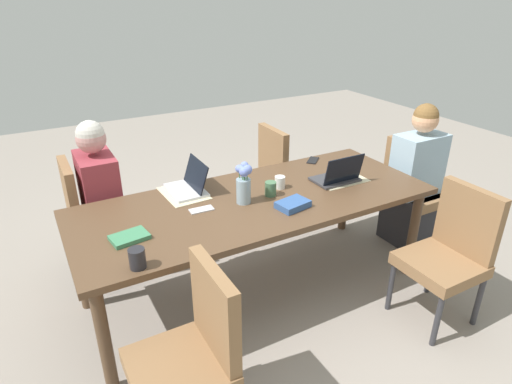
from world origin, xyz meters
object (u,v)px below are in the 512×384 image
coffee_mug_near_left (280,182)px  coffee_mug_centre_left (137,258)px  person_near_left_mid (103,210)px  chair_near_right_mid (284,170)px  laptop_near_left_mid (189,185)px  phone_black (313,160)px  laptop_head_left_left_near (338,176)px  phone_silver (202,210)px  person_head_left_left_near (414,184)px  dining_table (256,208)px  chair_far_right_near (193,348)px  coffee_mug_near_right (270,189)px  chair_head_left_left_near (412,182)px  book_red_cover (293,204)px  chair_near_left_mid (91,213)px  flower_vase (244,182)px  book_blue_cover (130,237)px  chair_far_left_far (451,249)px

coffee_mug_near_left → coffee_mug_centre_left: size_ratio=0.81×
person_near_left_mid → chair_near_right_mid: person_near_left_mid is taller
laptop_near_left_mid → phone_black: 1.08m
laptop_head_left_left_near → phone_silver: laptop_head_left_left_near is taller
person_head_left_left_near → laptop_near_left_mid: 1.86m
laptop_head_left_left_near → coffee_mug_near_left: bearing=-15.4°
dining_table → chair_near_right_mid: (-0.73, -0.80, -0.16)m
dining_table → phone_silver: (0.38, -0.02, 0.07)m
dining_table → chair_far_right_near: (0.78, 0.81, -0.16)m
chair_far_right_near → coffee_mug_near_right: size_ratio=9.24×
chair_head_left_left_near → book_red_cover: 1.43m
phone_silver → book_red_cover: bearing=-22.3°
chair_near_left_mid → coffee_mug_near_right: chair_near_left_mid is taller
laptop_head_left_left_near → person_head_left_left_near: bearing=-179.6°
person_near_left_mid → flower_vase: (-0.77, 0.74, 0.34)m
laptop_near_left_mid → book_red_cover: size_ratio=1.60×
chair_near_left_mid → laptop_head_left_left_near: 1.81m
dining_table → phone_black: 0.84m
dining_table → coffee_mug_near_left: bearing=-162.8°
chair_near_left_mid → book_blue_cover: chair_near_left_mid is taller
laptop_near_left_mid → coffee_mug_near_right: bearing=143.9°
dining_table → person_near_left_mid: size_ratio=1.99×
person_near_left_mid → laptop_near_left_mid: (-0.53, 0.40, 0.24)m
chair_head_left_left_near → phone_black: bearing=-23.9°
dining_table → chair_far_left_far: 1.26m
flower_vase → phone_black: size_ratio=1.85×
chair_far_right_near → coffee_mug_near_left: (-1.01, -0.89, 0.27)m
chair_head_left_left_near → laptop_head_left_left_near: laptop_head_left_left_near is taller
dining_table → phone_silver: phone_silver is taller
dining_table → chair_far_left_far: (-0.94, 0.82, -0.16)m
book_red_cover → coffee_mug_centre_left: bearing=-0.6°
book_red_cover → book_blue_cover: book_red_cover is taller
chair_far_left_far → coffee_mug_centre_left: (1.83, -0.43, 0.28)m
flower_vase → laptop_head_left_left_near: (-0.74, 0.04, -0.10)m
dining_table → chair_near_left_mid: 1.24m
person_head_left_left_near → person_near_left_mid: same height
chair_head_left_left_near → coffee_mug_centre_left: bearing=10.1°
laptop_head_left_left_near → coffee_mug_centre_left: (1.53, 0.35, 0.01)m
phone_silver → chair_near_left_mid: bearing=129.2°
flower_vase → coffee_mug_near_right: (-0.21, -0.01, -0.09)m
laptop_near_left_mid → dining_table: bearing=135.8°
flower_vase → coffee_mug_centre_left: bearing=25.9°
chair_head_left_left_near → chair_near_left_mid: bearing=-16.9°
phone_black → phone_silver: bearing=-24.1°
chair_far_left_far → book_red_cover: chair_far_left_far is taller
laptop_head_left_left_near → chair_near_right_mid: bearing=-95.9°
chair_far_left_far → person_near_left_mid: bearing=-40.6°
person_head_left_left_near → person_near_left_mid: size_ratio=1.00×
coffee_mug_centre_left → chair_far_left_far: bearing=166.9°
flower_vase → book_blue_cover: size_ratio=1.39×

